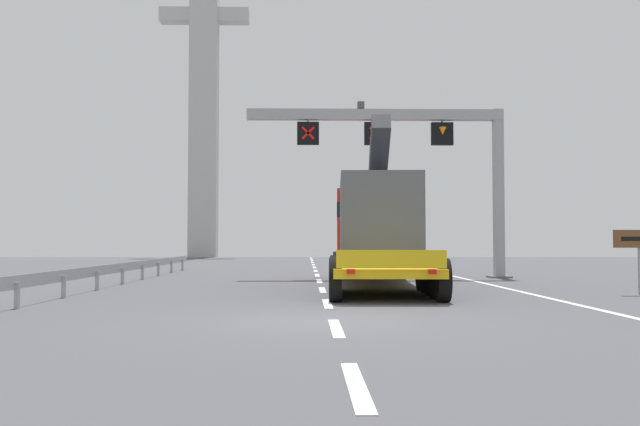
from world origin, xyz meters
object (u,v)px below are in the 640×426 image
at_px(bridge_pylon_distant, 204,58).
at_px(tourist_info_sign_brown, 640,245).
at_px(overhead_lane_gantry, 413,143).
at_px(heavy_haul_truck_yellow, 373,229).

bearing_deg(bridge_pylon_distant, tourist_info_sign_brown, -68.48).
xyz_separation_m(tourist_info_sign_brown, bridge_pylon_distant, (-19.90, 50.48, 18.72)).
relative_size(overhead_lane_gantry, bridge_pylon_distant, 0.28).
distance_m(overhead_lane_gantry, tourist_info_sign_brown, 11.57).
bearing_deg(bridge_pylon_distant, overhead_lane_gantry, -70.14).
height_order(overhead_lane_gantry, heavy_haul_truck_yellow, overhead_lane_gantry).
xyz_separation_m(overhead_lane_gantry, tourist_info_sign_brown, (5.09, -9.46, -4.30)).
bearing_deg(bridge_pylon_distant, heavy_haul_truck_yellow, -74.38).
bearing_deg(tourist_info_sign_brown, bridge_pylon_distant, 111.52).
relative_size(overhead_lane_gantry, tourist_info_sign_brown, 5.97).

